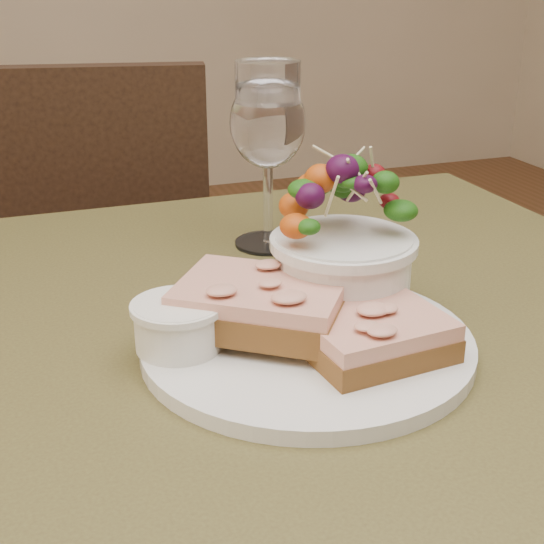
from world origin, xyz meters
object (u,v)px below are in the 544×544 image
object	(u,v)px
salad_bowl	(344,239)
chair_far	(94,396)
sandwich_back	(261,304)
wine_glass	(268,128)
cafe_table	(281,449)
dinner_plate	(307,343)
ramekin	(178,323)
sandwich_front	(377,337)

from	to	relation	value
salad_bowl	chair_far	bearing A→B (deg)	102.08
sandwich_back	salad_bowl	world-z (taller)	salad_bowl
wine_glass	cafe_table	bearing A→B (deg)	-106.83
wine_glass	sandwich_back	bearing A→B (deg)	-110.86
chair_far	sandwich_back	xyz separation A→B (m)	(0.07, -0.73, 0.49)
dinner_plate	ramekin	bearing A→B (deg)	170.64
cafe_table	chair_far	size ratio (longest dim) A/B	0.89
ramekin	wine_glass	size ratio (longest dim) A/B	0.37
cafe_table	dinner_plate	size ratio (longest dim) A/B	3.14
sandwich_back	salad_bowl	distance (m)	0.09
dinner_plate	salad_bowl	world-z (taller)	salad_bowl
salad_bowl	wine_glass	world-z (taller)	wine_glass
dinner_plate	ramekin	size ratio (longest dim) A/B	3.97
chair_far	dinner_plate	bearing A→B (deg)	109.19
sandwich_front	chair_far	bearing A→B (deg)	94.46
ramekin	cafe_table	bearing A→B (deg)	2.14
sandwich_front	sandwich_back	xyz separation A→B (m)	(-0.07, 0.06, 0.01)
dinner_plate	wine_glass	distance (m)	0.26
sandwich_front	wine_glass	size ratio (longest dim) A/B	0.61
sandwich_front	sandwich_back	size ratio (longest dim) A/B	0.69
chair_far	sandwich_front	distance (m)	0.94
ramekin	salad_bowl	xyz separation A→B (m)	(0.14, 0.02, 0.04)
cafe_table	dinner_plate	bearing A→B (deg)	-53.48
sandwich_front	salad_bowl	xyz separation A→B (m)	(0.01, 0.09, 0.04)
cafe_table	sandwich_front	distance (m)	0.15
chair_far	wine_glass	size ratio (longest dim) A/B	5.14
chair_far	sandwich_back	size ratio (longest dim) A/B	5.79
sandwich_back	salad_bowl	xyz separation A→B (m)	(0.08, 0.02, 0.03)
dinner_plate	salad_bowl	distance (m)	0.09
chair_far	sandwich_front	xyz separation A→B (m)	(0.14, -0.79, 0.48)
dinner_plate	sandwich_front	xyz separation A→B (m)	(0.04, -0.04, 0.02)
ramekin	chair_far	bearing A→B (deg)	90.62
ramekin	salad_bowl	distance (m)	0.15
sandwich_front	salad_bowl	size ratio (longest dim) A/B	0.85
wine_glass	chair_far	bearing A→B (deg)	106.54
sandwich_back	sandwich_front	bearing A→B (deg)	-6.36
salad_bowl	wine_glass	xyz separation A→B (m)	(0.00, 0.19, 0.05)
sandwich_front	wine_glass	world-z (taller)	wine_glass
sandwich_back	ramekin	bearing A→B (deg)	-142.95
sandwich_front	sandwich_back	world-z (taller)	sandwich_back
dinner_plate	wine_glass	size ratio (longest dim) A/B	1.46
cafe_table	ramekin	bearing A→B (deg)	-177.86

